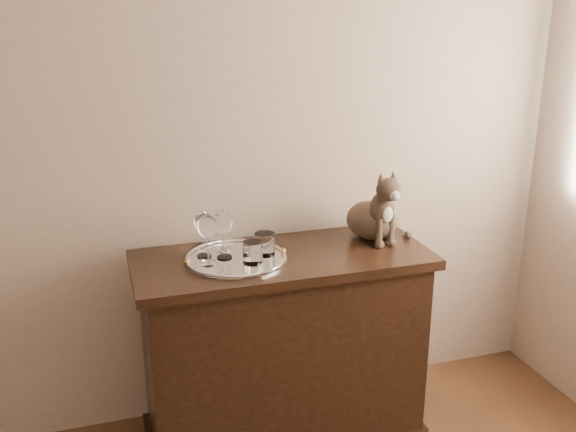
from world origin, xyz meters
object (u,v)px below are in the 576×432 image
wine_glass_c (207,239)px  wine_glass_d (224,235)px  wine_glass_a (203,234)px  tumbler_c (265,244)px  tumbler_a (253,253)px  tray (236,260)px  wine_glass_b (223,230)px  sideboard (283,348)px  cat (372,202)px

wine_glass_c → wine_glass_d: bearing=28.0°
wine_glass_a → tumbler_c: wine_glass_a is taller
tumbler_a → tray: bearing=129.4°
wine_glass_a → wine_glass_b: bearing=27.5°
tray → wine_glass_d: (-0.04, 0.03, 0.10)m
tray → tumbler_a: size_ratio=4.57×
wine_glass_c → sideboard: bearing=2.6°
cat → wine_glass_c: bearing=-179.2°
wine_glass_b → wine_glass_c: wine_glass_c is taller
tray → wine_glass_a: 0.16m
wine_glass_d → tumbler_a: (0.09, -0.09, -0.05)m
wine_glass_b → tumbler_c: size_ratio=1.91×
wine_glass_b → cat: (0.64, -0.02, 0.06)m
wine_glass_d → tumbler_c: 0.17m
sideboard → wine_glass_b: 0.57m
cat → sideboard: bearing=-175.7°
cat → tumbler_c: bearing=-178.0°
wine_glass_c → tumbler_a: (0.16, -0.05, -0.05)m
wine_glass_a → wine_glass_d: 0.08m
cat → wine_glass_a: bearing=174.8°
tray → wine_glass_a: (-0.12, 0.06, 0.10)m
sideboard → tumbler_c: size_ratio=13.21×
wine_glass_d → tumbler_c: bearing=-6.1°
sideboard → tumbler_a: tumbler_a is taller
tumbler_a → tumbler_c: bearing=46.1°
wine_glass_a → wine_glass_c: bearing=-88.3°
wine_glass_b → tumbler_a: 0.19m
sideboard → tray: bearing=-179.7°
wine_glass_d → wine_glass_b: bearing=80.8°
wine_glass_b → cat: bearing=-2.1°
wine_glass_c → tumbler_a: 0.18m
tray → wine_glass_d: wine_glass_d is taller
wine_glass_a → tumbler_a: wine_glass_a is taller
tumbler_c → wine_glass_a: bearing=166.8°
tray → wine_glass_d: bearing=148.9°
tray → wine_glass_a: size_ratio=2.12×
tumbler_c → wine_glass_d: bearing=173.9°
tumbler_c → cat: 0.51m
wine_glass_b → wine_glass_c: bearing=-124.9°
tray → tumbler_c: tumbler_c is taller
tray → cat: size_ratio=1.26×
wine_glass_a → wine_glass_c: size_ratio=0.96×
wine_glass_a → tumbler_c: bearing=-13.2°
wine_glass_a → tumbler_a: size_ratio=2.15×
sideboard → wine_glass_a: wine_glass_a is taller
wine_glass_b → cat: cat is taller
wine_glass_c → tray: bearing=6.3°
wine_glass_a → cat: 0.73m
tray → wine_glass_b: 0.14m
wine_glass_c → tumbler_a: wine_glass_c is taller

